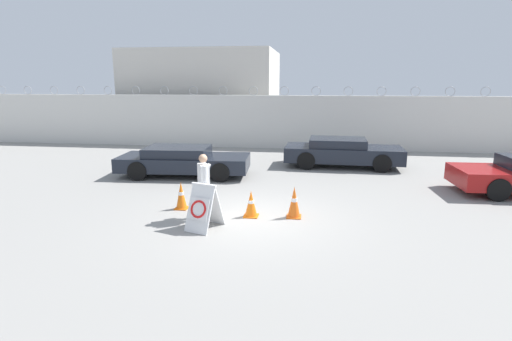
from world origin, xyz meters
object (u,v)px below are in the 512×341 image
(barricade_sign, at_px, (203,207))
(traffic_cone_mid, at_px, (181,196))
(parked_car_front_coupe, at_px, (183,160))
(security_guard, at_px, (204,183))
(traffic_cone_far, at_px, (294,202))
(traffic_cone_near, at_px, (251,204))
(parked_car_rear_sedan, at_px, (342,152))

(barricade_sign, xyz_separation_m, traffic_cone_mid, (-1.02, 1.39, -0.17))
(barricade_sign, xyz_separation_m, parked_car_front_coupe, (-2.23, 5.24, 0.03))
(security_guard, distance_m, traffic_cone_mid, 1.19)
(security_guard, xyz_separation_m, traffic_cone_far, (2.26, 0.39, -0.51))
(traffic_cone_near, distance_m, traffic_cone_far, 1.11)
(traffic_cone_near, bearing_deg, traffic_cone_mid, 169.63)
(security_guard, relative_size, traffic_cone_far, 2.05)
(traffic_cone_near, height_order, traffic_cone_mid, traffic_cone_mid)
(security_guard, xyz_separation_m, parked_car_rear_sedan, (3.87, 6.96, -0.30))
(parked_car_front_coupe, xyz_separation_m, parked_car_rear_sedan, (5.92, 2.46, 0.04))
(traffic_cone_mid, xyz_separation_m, traffic_cone_far, (3.09, -0.26, 0.03))
(traffic_cone_mid, distance_m, parked_car_front_coupe, 4.04)
(barricade_sign, relative_size, parked_car_rear_sedan, 0.23)
(traffic_cone_near, height_order, parked_car_rear_sedan, parked_car_rear_sedan)
(barricade_sign, distance_m, security_guard, 0.85)
(traffic_cone_far, height_order, parked_car_front_coupe, parked_car_front_coupe)
(traffic_cone_mid, distance_m, parked_car_rear_sedan, 7.87)
(parked_car_front_coupe, bearing_deg, traffic_cone_near, -56.69)
(security_guard, height_order, parked_car_rear_sedan, security_guard)
(traffic_cone_far, bearing_deg, traffic_cone_near, -174.80)
(traffic_cone_mid, height_order, parked_car_front_coupe, parked_car_front_coupe)
(traffic_cone_mid, relative_size, parked_car_rear_sedan, 0.16)
(barricade_sign, relative_size, security_guard, 0.66)
(barricade_sign, height_order, parked_car_rear_sedan, parked_car_rear_sedan)
(barricade_sign, bearing_deg, security_guard, 121.74)
(traffic_cone_near, bearing_deg, security_guard, -165.86)
(security_guard, height_order, parked_car_front_coupe, security_guard)
(traffic_cone_mid, bearing_deg, security_guard, -38.06)
(barricade_sign, height_order, traffic_cone_mid, barricade_sign)
(traffic_cone_far, relative_size, parked_car_front_coupe, 0.17)
(barricade_sign, bearing_deg, traffic_cone_near, 64.65)
(traffic_cone_near, xyz_separation_m, parked_car_rear_sedan, (2.71, 6.67, 0.27))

